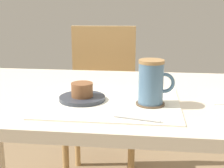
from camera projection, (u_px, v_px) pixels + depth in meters
dining_table at (111, 116)px, 1.11m from camera, size 1.30×0.70×0.75m
wooden_chair at (102, 100)px, 1.86m from camera, size 0.44×0.44×0.92m
placemat at (111, 102)px, 0.98m from camera, size 0.43×0.35×0.00m
pastry_plate at (82, 98)px, 0.99m from camera, size 0.15×0.15×0.01m
pastry at (82, 90)px, 0.99m from camera, size 0.07×0.07×0.04m
coffee_coaster at (150, 104)px, 0.95m from camera, size 0.09×0.09×0.00m
coffee_mug at (152, 82)px, 0.94m from camera, size 0.11×0.08×0.13m
teaspoon at (136, 118)px, 0.83m from camera, size 0.13×0.04×0.01m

